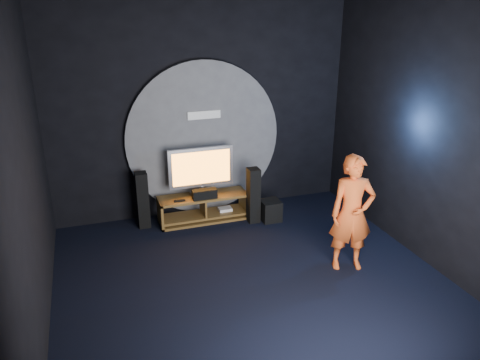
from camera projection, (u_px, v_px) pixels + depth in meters
name	position (u px, v px, depth m)	size (l,w,h in m)	color
floor	(254.00, 283.00, 6.12)	(5.00, 5.00, 0.00)	black
back_wall	(202.00, 112.00, 7.70)	(5.00, 0.04, 3.50)	black
front_wall	(379.00, 261.00, 3.28)	(5.00, 0.04, 3.50)	black
left_wall	(25.00, 181.00, 4.74)	(0.04, 5.00, 3.50)	black
right_wall	(431.00, 138.00, 6.24)	(0.04, 5.00, 3.50)	black
wall_disc_panel	(204.00, 139.00, 7.81)	(2.60, 0.11, 2.60)	#515156
media_console	(204.00, 209.00, 7.82)	(1.48, 0.45, 0.45)	brown
tv	(201.00, 169.00, 7.63)	(1.08, 0.22, 0.81)	#B4B3BB
center_speaker	(205.00, 194.00, 7.59)	(0.40, 0.15, 0.15)	black
remote	(180.00, 201.00, 7.49)	(0.18, 0.05, 0.02)	black
tower_speaker_left	(143.00, 200.00, 7.51)	(0.19, 0.21, 0.93)	black
tower_speaker_right	(253.00, 195.00, 7.69)	(0.19, 0.21, 0.93)	black
subwoofer	(270.00, 210.00, 7.83)	(0.32, 0.32, 0.35)	black
player	(352.00, 214.00, 6.23)	(0.59, 0.39, 1.62)	#E5551F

